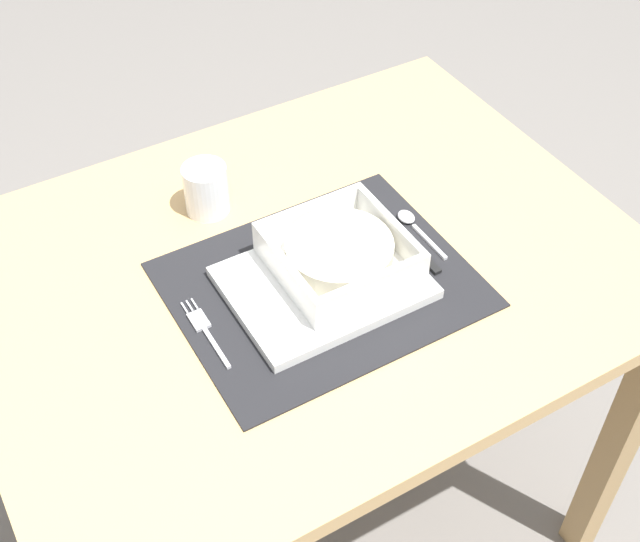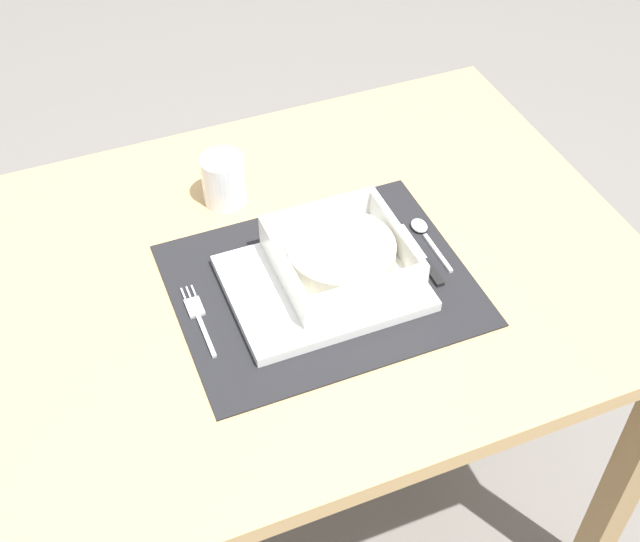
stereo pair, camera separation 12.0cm
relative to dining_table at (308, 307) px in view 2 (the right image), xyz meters
The scene contains 9 objects.
ground_plane 0.63m from the dining_table, ahead, with size 6.00×6.00×0.00m, color slate.
dining_table is the anchor object (origin of this frame).
placemat 0.12m from the dining_table, 92.21° to the right, with size 0.42×0.34×0.00m, color black.
serving_plate 0.13m from the dining_table, 88.85° to the right, with size 0.27×0.21×0.02m, color white.
porridge_bowl 0.16m from the dining_table, 56.68° to the right, with size 0.18×0.18×0.05m.
fork 0.22m from the dining_table, 165.12° to the right, with size 0.02×0.13×0.00m.
spoon 0.22m from the dining_table, ahead, with size 0.02×0.12×0.01m.
butter_knife 0.20m from the dining_table, 22.16° to the right, with size 0.01×0.14×0.01m.
drinking_glass 0.24m from the dining_table, 111.28° to the left, with size 0.07×0.07×0.08m.
Camera 2 is at (-0.32, -0.84, 1.62)m, focal length 47.53 mm.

